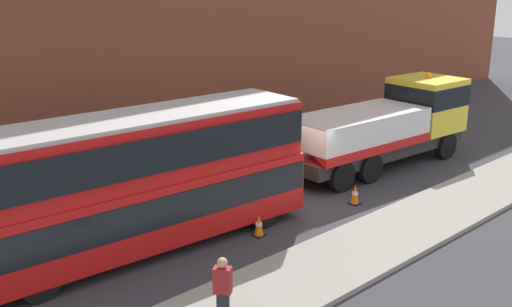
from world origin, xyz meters
TOP-DOWN VIEW (x-y plane):
  - ground_plane at (0.00, 0.00)m, footprint 120.00×120.00m
  - near_kerb at (0.00, -4.20)m, footprint 60.00×2.80m
  - recovery_tow_truck at (5.81, 0.35)m, footprint 10.21×3.23m
  - double_decker_bus at (-6.32, 0.38)m, footprint 11.16×3.28m
  - pedestrian_onlooker at (-7.22, -4.62)m, footprint 0.44×0.48m
  - traffic_cone_near_bus at (-3.03, -1.33)m, footprint 0.36×0.36m
  - traffic_cone_midway at (1.30, -1.67)m, footprint 0.36×0.36m

SIDE VIEW (x-z plane):
  - ground_plane at x=0.00m, z-range 0.00..0.00m
  - near_kerb at x=0.00m, z-range 0.00..0.15m
  - traffic_cone_near_bus at x=-3.03m, z-range -0.02..0.70m
  - traffic_cone_midway at x=1.30m, z-range -0.02..0.70m
  - pedestrian_onlooker at x=-7.22m, z-range 0.13..1.84m
  - recovery_tow_truck at x=5.81m, z-range -0.08..3.59m
  - double_decker_bus at x=-6.32m, z-range 0.20..4.26m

